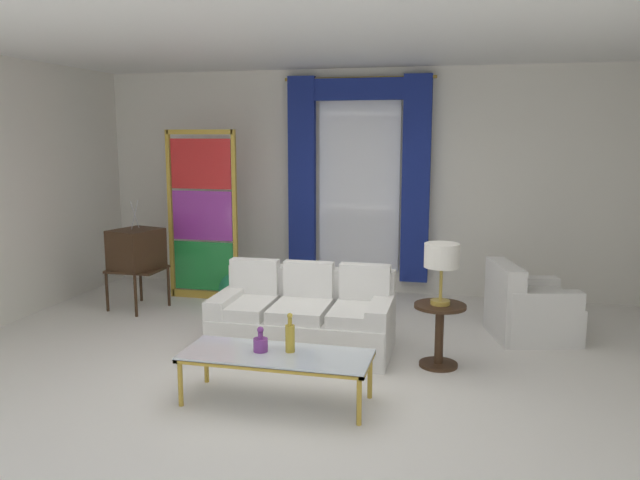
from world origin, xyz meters
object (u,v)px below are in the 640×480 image
(vintage_tv, at_px, (136,251))
(bottle_blue_decanter, at_px, (290,336))
(bottle_crystal_tall, at_px, (261,343))
(couch_white_long, at_px, (305,319))
(armchair_white, at_px, (527,311))
(peacock_figurine, at_px, (232,291))
(round_side_table, at_px, (439,329))
(coffee_table, at_px, (276,357))
(table_lamp_brass, at_px, (442,258))
(stained_glass_divider, at_px, (202,219))

(vintage_tv, bearing_deg, bottle_blue_decanter, -40.14)
(bottle_crystal_tall, bearing_deg, vintage_tv, 136.59)
(couch_white_long, xyz_separation_m, bottle_blue_decanter, (0.21, -1.24, 0.23))
(couch_white_long, distance_m, armchair_white, 2.38)
(bottle_blue_decanter, bearing_deg, bottle_crystal_tall, -169.01)
(bottle_crystal_tall, relative_size, peacock_figurine, 0.35)
(bottle_crystal_tall, bearing_deg, round_side_table, 38.89)
(bottle_blue_decanter, xyz_separation_m, armchair_white, (2.00, 2.15, -0.25))
(couch_white_long, xyz_separation_m, coffee_table, (0.11, -1.31, 0.07))
(bottle_blue_decanter, relative_size, vintage_tv, 0.24)
(couch_white_long, distance_m, round_side_table, 1.36)
(bottle_blue_decanter, height_order, armchair_white, armchair_white)
(couch_white_long, bearing_deg, vintage_tv, 158.35)
(peacock_figurine, bearing_deg, armchair_white, -5.37)
(bottle_blue_decanter, xyz_separation_m, table_lamp_brass, (1.13, 1.06, 0.49))
(coffee_table, distance_m, vintage_tv, 3.39)
(coffee_table, bearing_deg, vintage_tv, 137.98)
(table_lamp_brass, bearing_deg, bottle_blue_decanter, -136.98)
(coffee_table, relative_size, stained_glass_divider, 0.69)
(stained_glass_divider, distance_m, peacock_figurine, 1.06)
(peacock_figurine, bearing_deg, bottle_blue_decanter, -59.12)
(couch_white_long, bearing_deg, armchair_white, 22.26)
(peacock_figurine, relative_size, round_side_table, 1.01)
(vintage_tv, distance_m, armchair_white, 4.62)
(couch_white_long, bearing_deg, table_lamp_brass, -7.90)
(bottle_crystal_tall, xyz_separation_m, armchair_white, (2.23, 2.19, -0.19))
(couch_white_long, height_order, stained_glass_divider, stained_glass_divider)
(bottle_blue_decanter, xyz_separation_m, vintage_tv, (-2.60, 2.19, 0.19))
(bottle_blue_decanter, relative_size, bottle_crystal_tall, 1.56)
(stained_glass_divider, bearing_deg, bottle_crystal_tall, -58.51)
(vintage_tv, xyz_separation_m, armchair_white, (4.60, -0.05, -0.44))
(coffee_table, distance_m, table_lamp_brass, 1.79)
(bottle_crystal_tall, height_order, peacock_figurine, bottle_crystal_tall)
(coffee_table, xyz_separation_m, armchair_white, (2.09, 2.21, -0.09))
(bottle_blue_decanter, height_order, round_side_table, bottle_blue_decanter)
(couch_white_long, bearing_deg, stained_glass_divider, 138.23)
(bottle_blue_decanter, height_order, stained_glass_divider, stained_glass_divider)
(couch_white_long, relative_size, vintage_tv, 1.32)
(coffee_table, relative_size, peacock_figurine, 2.54)
(bottle_crystal_tall, height_order, table_lamp_brass, table_lamp_brass)
(bottle_blue_decanter, height_order, table_lamp_brass, table_lamp_brass)
(vintage_tv, relative_size, stained_glass_divider, 0.61)
(stained_glass_divider, bearing_deg, peacock_figurine, -35.53)
(armchair_white, distance_m, table_lamp_brass, 1.57)
(bottle_crystal_tall, bearing_deg, stained_glass_divider, 121.49)
(bottle_crystal_tall, distance_m, armchair_white, 3.13)
(coffee_table, bearing_deg, round_side_table, 42.31)
(table_lamp_brass, bearing_deg, vintage_tv, 163.08)
(table_lamp_brass, bearing_deg, stained_glass_divider, 150.27)
(coffee_table, bearing_deg, armchair_white, 46.53)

